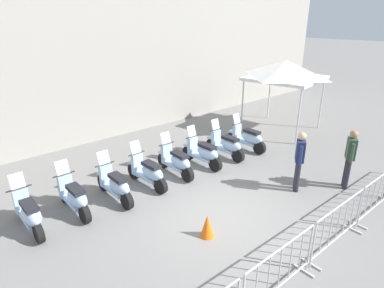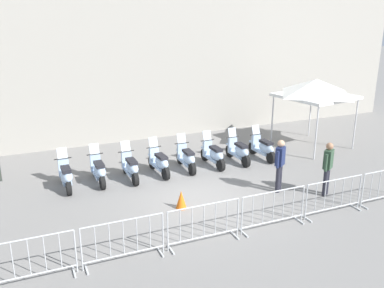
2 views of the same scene
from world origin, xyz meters
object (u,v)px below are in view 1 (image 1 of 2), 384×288
motorcycle_4 (176,162)px  traffic_cone (207,226)px  motorcycle_5 (203,153)px  barrier_segment_2 (279,272)px  motorcycle_1 (74,197)px  motorcycle_6 (226,145)px  motorcycle_3 (148,172)px  officer_mid_plaza (299,158)px  motorcycle_7 (248,138)px  barrier_segment_4 (378,194)px  barrier_segment_3 (337,226)px  motorcycle_0 (29,213)px  motorcycle_2 (116,185)px  canopy_tent (286,70)px  officer_near_row_end (350,156)px

motorcycle_4 → traffic_cone: motorcycle_4 is taller
motorcycle_5 → barrier_segment_2: (-3.44, -4.26, 0.07)m
motorcycle_1 → motorcycle_6: bearing=-11.0°
motorcycle_3 → officer_mid_plaza: officer_mid_plaza is taller
motorcycle_7 → barrier_segment_4: motorcycle_7 is taller
motorcycle_3 → motorcycle_6: (3.14, -0.58, 0.00)m
motorcycle_3 → barrier_segment_3: size_ratio=0.90×
motorcycle_0 → motorcycle_3: 3.20m
officer_mid_plaza → motorcycle_2: bearing=135.4°
motorcycle_0 → canopy_tent: canopy_tent is taller
motorcycle_6 → traffic_cone: size_ratio=3.12×
barrier_segment_3 → motorcycle_2: bearing=108.5°
officer_mid_plaza → barrier_segment_3: bearing=-138.3°
motorcycle_1 → motorcycle_6: (5.24, -1.02, 0.00)m
motorcycle_0 → barrier_segment_2: bearing=-71.0°
motorcycle_2 → officer_mid_plaza: officer_mid_plaza is taller
motorcycle_4 → barrier_segment_4: (1.59, -5.23, 0.07)m
barrier_segment_3 → traffic_cone: bearing=121.4°
motorcycle_0 → motorcycle_3: size_ratio=1.00×
canopy_tent → traffic_cone: canopy_tent is taller
motorcycle_4 → officer_mid_plaza: (1.43, -3.23, 0.53)m
barrier_segment_3 → officer_mid_plaza: bearing=41.7°
traffic_cone → motorcycle_1: bearing=112.9°
motorcycle_4 → traffic_cone: bearing=-125.9°
motorcycle_0 → officer_mid_plaza: size_ratio=0.99×
motorcycle_4 → barrier_segment_4: 5.47m
motorcycle_6 → officer_mid_plaza: officer_mid_plaza is taller
motorcycle_1 → canopy_tent: bearing=-7.4°
motorcycle_0 → traffic_cone: motorcycle_0 is taller
barrier_segment_4 → traffic_cone: (-3.42, 2.70, -0.25)m
motorcycle_7 → barrier_segment_3: size_ratio=0.90×
motorcycle_2 → officer_near_row_end: (4.59, -4.52, 0.53)m
motorcycle_5 → canopy_tent: size_ratio=0.59×
motorcycle_7 → officer_near_row_end: (-0.67, -3.59, 0.53)m
officer_near_row_end → motorcycle_5: bearing=109.5°
motorcycle_4 → canopy_tent: 6.36m
barrier_segment_2 → barrier_segment_4: (3.99, -0.73, 0.00)m
barrier_segment_2 → canopy_tent: bearing=24.9°
motorcycle_0 → officer_mid_plaza: bearing=-35.2°
motorcycle_2 → motorcycle_7: same height
canopy_tent → barrier_segment_4: bearing=-133.6°
motorcycle_0 → motorcycle_2: 2.14m
motorcycle_4 → barrier_segment_3: motorcycle_4 is taller
motorcycle_0 → officer_near_row_end: 8.35m
motorcycle_1 → motorcycle_3: 2.14m
motorcycle_2 → traffic_cone: 2.82m
motorcycle_4 → officer_near_row_end: 4.95m
motorcycle_1 → motorcycle_5: (4.19, -0.82, 0.00)m
officer_mid_plaza → motorcycle_3: bearing=126.3°
motorcycle_2 → motorcycle_3: size_ratio=1.00×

